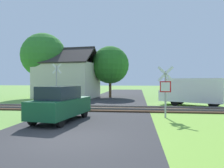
# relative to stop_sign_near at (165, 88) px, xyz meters

# --- Properties ---
(ground_plane) EXTENTS (160.00, 160.00, 0.00)m
(ground_plane) POSITION_rel_stop_sign_near_xyz_m (-3.96, -4.97, -1.63)
(ground_plane) COLOR #6B9942
(road_asphalt) EXTENTS (6.43, 80.00, 0.01)m
(road_asphalt) POSITION_rel_stop_sign_near_xyz_m (-3.96, -2.97, -1.62)
(road_asphalt) COLOR #2D2D30
(road_asphalt) RESTS_ON ground
(rail_track) EXTENTS (60.00, 2.60, 0.22)m
(rail_track) POSITION_rel_stop_sign_near_xyz_m (-3.96, 3.05, -1.57)
(rail_track) COLOR #422D1E
(rail_track) RESTS_ON ground
(stop_sign_near) EXTENTS (0.86, 0.23, 2.87)m
(stop_sign_near) POSITION_rel_stop_sign_near_xyz_m (0.00, 0.00, 0.00)
(stop_sign_near) COLOR #9E9EA5
(stop_sign_near) RESTS_ON ground
(crossing_sign_far) EXTENTS (0.87, 0.20, 3.51)m
(crossing_sign_far) POSITION_rel_stop_sign_near_xyz_m (-8.30, 5.34, 0.39)
(crossing_sign_far) COLOR #9E9EA5
(crossing_sign_far) RESTS_ON ground
(house) EXTENTS (7.67, 6.43, 6.03)m
(house) POSITION_rel_stop_sign_near_xyz_m (-9.97, 13.10, 0.58)
(house) COLOR beige
(house) RESTS_ON ground
(tree_center) EXTENTS (4.57, 4.57, 6.26)m
(tree_center) POSITION_rel_stop_sign_near_xyz_m (-4.91, 14.23, 2.34)
(tree_center) COLOR #513823
(tree_center) RESTS_ON ground
(tree_left) EXTENTS (5.38, 5.38, 7.80)m
(tree_left) POSITION_rel_stop_sign_near_xyz_m (-12.95, 13.12, 3.48)
(tree_left) COLOR #513823
(tree_left) RESTS_ON ground
(mail_truck) EXTENTS (5.21, 3.88, 2.24)m
(mail_truck) POSITION_rel_stop_sign_near_xyz_m (2.95, 6.10, -0.39)
(mail_truck) COLOR white
(mail_truck) RESTS_ON ground
(parked_car) EXTENTS (2.22, 4.20, 1.78)m
(parked_car) POSITION_rel_stop_sign_near_xyz_m (-5.39, -1.65, -0.73)
(parked_car) COLOR #144C2D
(parked_car) RESTS_ON ground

